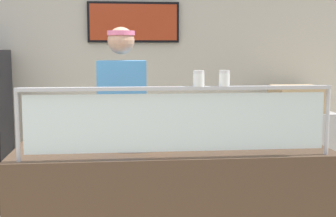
# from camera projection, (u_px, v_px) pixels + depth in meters

# --- Properties ---
(shop_rear_unit) EXTENTS (6.43, 0.13, 2.70)m
(shop_rear_unit) POSITION_uv_depth(u_px,v_px,m) (148.00, 70.00, 5.30)
(shop_rear_unit) COLOR beige
(shop_rear_unit) RESTS_ON ground
(serving_counter) EXTENTS (2.03, 0.74, 0.95)m
(serving_counter) POSITION_uv_depth(u_px,v_px,m) (172.00, 217.00, 3.18)
(serving_counter) COLOR #4C3828
(serving_counter) RESTS_ON ground
(sneeze_guard) EXTENTS (1.85, 0.06, 0.42)m
(sneeze_guard) POSITION_uv_depth(u_px,v_px,m) (178.00, 113.00, 2.78)
(sneeze_guard) COLOR #B2B5BC
(sneeze_guard) RESTS_ON serving_counter
(pizza_tray) EXTENTS (0.50, 0.50, 0.04)m
(pizza_tray) POSITION_uv_depth(u_px,v_px,m) (133.00, 143.00, 3.18)
(pizza_tray) COLOR #9EA0A8
(pizza_tray) RESTS_ON serving_counter
(pizza_server) EXTENTS (0.09, 0.28, 0.01)m
(pizza_server) POSITION_uv_depth(u_px,v_px,m) (130.00, 140.00, 3.16)
(pizza_server) COLOR #ADAFB7
(pizza_server) RESTS_ON pizza_tray
(parmesan_shaker) EXTENTS (0.07, 0.07, 0.09)m
(parmesan_shaker) POSITION_uv_depth(u_px,v_px,m) (199.00, 79.00, 2.77)
(parmesan_shaker) COLOR white
(parmesan_shaker) RESTS_ON sneeze_guard
(pepper_flake_shaker) EXTENTS (0.06, 0.06, 0.09)m
(pepper_flake_shaker) POSITION_uv_depth(u_px,v_px,m) (224.00, 79.00, 2.78)
(pepper_flake_shaker) COLOR white
(pepper_flake_shaker) RESTS_ON sneeze_guard
(worker_figure) EXTENTS (0.41, 0.50, 1.76)m
(worker_figure) POSITION_uv_depth(u_px,v_px,m) (123.00, 123.00, 3.77)
(worker_figure) COLOR #23232D
(worker_figure) RESTS_ON ground
(prep_shelf) EXTENTS (0.70, 0.55, 0.94)m
(prep_shelf) POSITION_uv_depth(u_px,v_px,m) (296.00, 155.00, 5.09)
(prep_shelf) COLOR #B7BABF
(prep_shelf) RESTS_ON ground
(pizza_box_stack) EXTENTS (0.51, 0.50, 0.27)m
(pizza_box_stack) POSITION_uv_depth(u_px,v_px,m) (297.00, 99.00, 5.02)
(pizza_box_stack) COLOR tan
(pizza_box_stack) RESTS_ON prep_shelf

